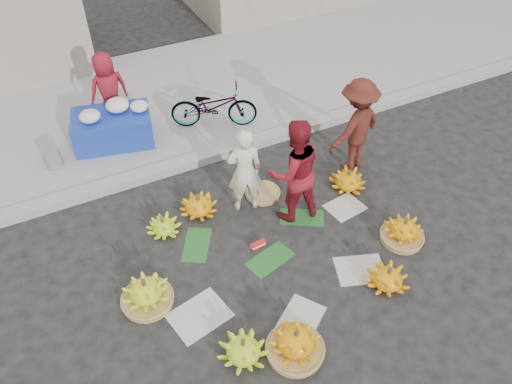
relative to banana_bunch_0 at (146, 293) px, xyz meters
name	(u,v)px	position (x,y,z in m)	size (l,w,h in m)	color
ground	(270,247)	(1.81, 0.12, -0.19)	(80.00, 80.00, 0.00)	black
curb	(209,156)	(1.81, 2.32, -0.12)	(40.00, 0.25, 0.15)	gray
sidewalk	(168,97)	(1.81, 4.42, -0.13)	(40.00, 4.00, 0.12)	gray
newspaper_scatter	(298,289)	(1.81, -0.68, -0.19)	(3.20, 1.80, 0.00)	beige
banana_leaves	(257,240)	(1.71, 0.32, -0.19)	(2.00, 1.00, 0.00)	#1C5521
banana_bunch_0	(146,293)	(0.00, 0.00, 0.00)	(0.71, 0.71, 0.45)	#9D7A42
banana_bunch_1	(243,350)	(0.76, -1.22, -0.04)	(0.59, 0.59, 0.35)	#96C71C
banana_bunch_2	(296,343)	(1.31, -1.44, 0.01)	(0.68, 0.68, 0.46)	#9D7A42
banana_bunch_3	(388,278)	(2.86, -1.14, -0.04)	(0.68, 0.68, 0.34)	#F3A40C
banana_bunch_4	(403,231)	(3.55, -0.59, -0.01)	(0.68, 0.68, 0.42)	#9D7A42
banana_bunch_5	(348,180)	(3.49, 0.69, -0.04)	(0.65, 0.65, 0.35)	#F3A40C
banana_bunch_6	(163,226)	(0.58, 1.06, -0.06)	(0.60, 0.60, 0.30)	#96C71C
banana_bunch_7	(198,205)	(1.18, 1.21, -0.04)	(0.60, 0.60, 0.35)	#F3A40C
basket_spare	(263,193)	(2.21, 1.13, -0.16)	(0.52, 0.52, 0.06)	#9D7A42
incense_stack	(258,245)	(1.66, 0.19, -0.14)	(0.22, 0.07, 0.09)	red
vendor_cream	(245,171)	(1.86, 1.02, 0.51)	(0.51, 0.34, 1.41)	#F2EACC
vendor_red	(294,172)	(2.41, 0.58, 0.63)	(0.80, 0.62, 1.63)	maroon
man_striped	(356,126)	(3.84, 1.12, 0.61)	(1.03, 0.59, 1.59)	maroon
flower_table	(113,126)	(0.52, 3.37, 0.24)	(1.44, 1.07, 0.75)	#172E97
grey_bucket	(53,158)	(-0.56, 3.16, 0.09)	(0.28, 0.28, 0.31)	slate
flower_vendor	(109,91)	(0.65, 3.87, 0.62)	(0.68, 0.44, 1.39)	maroon
bicycle	(214,106)	(2.23, 3.05, 0.33)	(1.51, 0.53, 0.79)	gray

